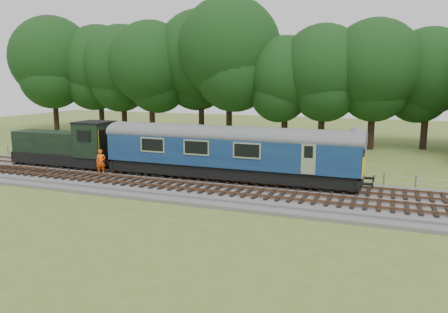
% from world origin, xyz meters
% --- Properties ---
extents(ground, '(120.00, 120.00, 0.00)m').
position_xyz_m(ground, '(0.00, 0.00, 0.00)').
color(ground, '#566927').
rests_on(ground, ground).
extents(ballast, '(70.00, 7.00, 0.35)m').
position_xyz_m(ballast, '(0.00, 0.00, 0.17)').
color(ballast, '#4C4C4F').
rests_on(ballast, ground).
extents(track_north, '(67.20, 2.40, 0.21)m').
position_xyz_m(track_north, '(0.00, 1.40, 0.42)').
color(track_north, black).
rests_on(track_north, ballast).
extents(track_south, '(67.20, 2.40, 0.21)m').
position_xyz_m(track_south, '(0.00, -1.60, 0.42)').
color(track_south, black).
rests_on(track_south, ballast).
extents(fence, '(64.00, 0.12, 1.00)m').
position_xyz_m(fence, '(0.00, 4.50, 0.00)').
color(fence, '#6B6054').
rests_on(fence, ground).
extents(tree_line, '(70.00, 8.00, 18.00)m').
position_xyz_m(tree_line, '(0.00, 22.00, 0.00)').
color(tree_line, black).
rests_on(tree_line, ground).
extents(dmu_railcar, '(18.05, 2.86, 3.88)m').
position_xyz_m(dmu_railcar, '(1.79, 1.40, 2.61)').
color(dmu_railcar, black).
rests_on(dmu_railcar, ground).
extents(shunter_loco, '(8.91, 2.60, 3.38)m').
position_xyz_m(shunter_loco, '(-12.13, 1.40, 1.97)').
color(shunter_loco, black).
rests_on(shunter_loco, ground).
extents(worker, '(0.81, 0.78, 1.86)m').
position_xyz_m(worker, '(-7.71, -0.23, 1.28)').
color(worker, '#FF550D').
rests_on(worker, ballast).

